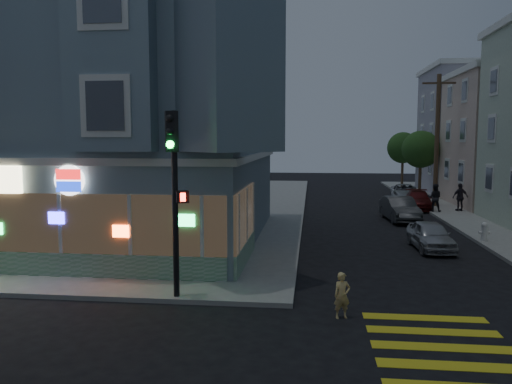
% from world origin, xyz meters
% --- Properties ---
extents(ground, '(120.00, 120.00, 0.00)m').
position_xyz_m(ground, '(0.00, 0.00, 0.00)').
color(ground, black).
rests_on(ground, ground).
extents(sidewalk_nw, '(33.00, 42.00, 0.15)m').
position_xyz_m(sidewalk_nw, '(-13.50, 23.00, 0.07)').
color(sidewalk_nw, gray).
rests_on(sidewalk_nw, ground).
extents(corner_building, '(14.60, 14.60, 11.40)m').
position_xyz_m(corner_building, '(-6.00, 10.98, 5.82)').
color(corner_building, slate).
rests_on(corner_building, sidewalk_nw).
extents(row_house_d, '(12.00, 8.60, 10.50)m').
position_xyz_m(row_house_d, '(19.50, 34.00, 5.40)').
color(row_house_d, '#928E9C').
rests_on(row_house_d, sidewalk_ne).
extents(utility_pole, '(2.20, 0.30, 9.00)m').
position_xyz_m(utility_pole, '(12.00, 24.00, 4.80)').
color(utility_pole, '#4C3826').
rests_on(utility_pole, sidewalk_ne).
extents(street_tree_near, '(3.00, 3.00, 5.30)m').
position_xyz_m(street_tree_near, '(12.20, 30.00, 3.94)').
color(street_tree_near, '#4C3826').
rests_on(street_tree_near, sidewalk_ne).
extents(street_tree_far, '(3.00, 3.00, 5.30)m').
position_xyz_m(street_tree_far, '(12.20, 38.00, 3.94)').
color(street_tree_far, '#4C3826').
rests_on(street_tree_far, sidewalk_ne).
extents(running_child, '(0.52, 0.42, 1.24)m').
position_xyz_m(running_child, '(4.32, 1.42, 0.62)').
color(running_child, '#E9C677').
rests_on(running_child, ground).
extents(pedestrian_a, '(1.00, 0.87, 1.78)m').
position_xyz_m(pedestrian_a, '(11.30, 21.10, 1.04)').
color(pedestrian_a, black).
rests_on(pedestrian_a, sidewalk_ne).
extents(pedestrian_b, '(1.13, 0.71, 1.78)m').
position_xyz_m(pedestrian_b, '(13.00, 21.54, 1.04)').
color(pedestrian_b, '#28242D').
rests_on(pedestrian_b, sidewalk_ne).
extents(parked_car_a, '(1.64, 3.68, 1.23)m').
position_xyz_m(parked_car_a, '(8.60, 10.25, 0.62)').
color(parked_car_a, '#A7AAAF').
rests_on(parked_car_a, ground).
extents(parked_car_b, '(1.88, 4.39, 1.41)m').
position_xyz_m(parked_car_b, '(8.60, 17.91, 0.70)').
color(parked_car_b, '#35373A').
rests_on(parked_car_b, ground).
extents(parked_car_c, '(2.28, 4.45, 1.23)m').
position_xyz_m(parked_car_c, '(10.70, 23.11, 0.62)').
color(parked_car_c, '#521312').
rests_on(parked_car_c, ground).
extents(parked_car_d, '(2.60, 4.70, 1.25)m').
position_xyz_m(parked_car_d, '(10.70, 28.31, 0.62)').
color(parked_car_d, '#9BA0A5').
rests_on(parked_car_d, ground).
extents(traffic_signal, '(0.69, 0.60, 5.39)m').
position_xyz_m(traffic_signal, '(-0.40, 2.16, 3.80)').
color(traffic_signal, black).
rests_on(traffic_signal, sidewalk_nw).
extents(fire_hydrant, '(0.49, 0.28, 0.85)m').
position_xyz_m(fire_hydrant, '(11.30, 11.72, 0.60)').
color(fire_hydrant, white).
rests_on(fire_hydrant, sidewalk_ne).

